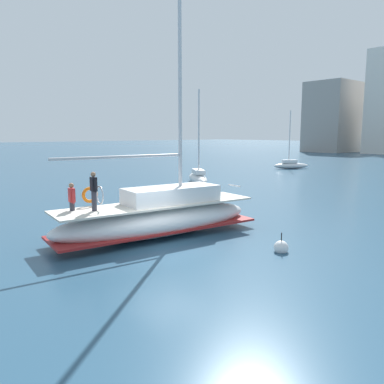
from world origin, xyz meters
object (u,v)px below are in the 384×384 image
Objects in this scene: moored_sloop_far at (198,177)px; mooring_buoy at (281,248)px; moored_catamaran at (291,165)px; main_sailboat at (159,216)px.

mooring_buoy is (17.61, -11.15, -0.43)m from moored_sloop_far.
moored_catamaran is 8.41× the size of mooring_buoy.
moored_sloop_far is (-12.61, 13.35, -0.30)m from main_sailboat.
moored_sloop_far is 1.13× the size of moored_catamaran.
main_sailboat is 5.51m from mooring_buoy.
moored_catamaran is (-3.39, 19.05, -0.07)m from moored_sloop_far.
moored_sloop_far is at bearing -79.90° from moored_catamaran.
moored_sloop_far is 19.35m from moored_catamaran.
main_sailboat reaches higher than mooring_buoy.
main_sailboat is at bearing -156.21° from mooring_buoy.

